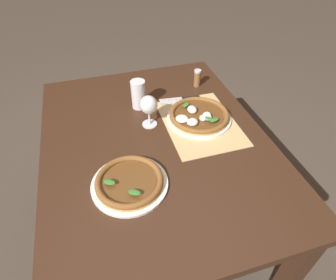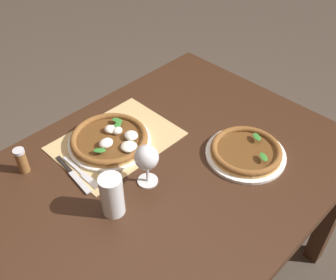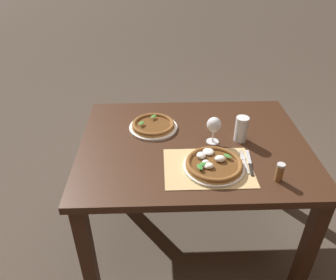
{
  "view_description": "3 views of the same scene",
  "coord_description": "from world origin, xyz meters",
  "px_view_note": "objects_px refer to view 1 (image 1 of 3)",
  "views": [
    {
      "loc": [
        -0.91,
        0.21,
        1.57
      ],
      "look_at": [
        -0.06,
        -0.04,
        0.78
      ],
      "focal_mm": 30.0,
      "sensor_mm": 36.0,
      "label": 1
    },
    {
      "loc": [
        0.69,
        0.67,
        1.72
      ],
      "look_at": [
        -0.02,
        -0.03,
        0.83
      ],
      "focal_mm": 42.0,
      "sensor_mm": 36.0,
      "label": 2
    },
    {
      "loc": [
        -0.2,
        -1.52,
        1.76
      ],
      "look_at": [
        -0.15,
        -0.06,
        0.8
      ],
      "focal_mm": 35.0,
      "sensor_mm": 36.0,
      "label": 3
    }
  ],
  "objects_px": {
    "wine_glass": "(149,106)",
    "pepper_shaker": "(197,78)",
    "pizza_near": "(199,116)",
    "fork": "(179,101)",
    "knife": "(180,99)",
    "pizza_far": "(129,182)",
    "pint_glass": "(139,95)"
  },
  "relations": [
    {
      "from": "pint_glass",
      "to": "pepper_shaker",
      "type": "distance_m",
      "value": 0.37
    },
    {
      "from": "wine_glass",
      "to": "knife",
      "type": "relative_size",
      "value": 0.72
    },
    {
      "from": "pizza_near",
      "to": "pint_glass",
      "type": "relative_size",
      "value": 2.12
    },
    {
      "from": "knife",
      "to": "pizza_near",
      "type": "bearing_deg",
      "value": -170.31
    },
    {
      "from": "pizza_near",
      "to": "pizza_far",
      "type": "distance_m",
      "value": 0.5
    },
    {
      "from": "knife",
      "to": "pizza_far",
      "type": "bearing_deg",
      "value": 143.84
    },
    {
      "from": "pizza_far",
      "to": "knife",
      "type": "relative_size",
      "value": 1.34
    },
    {
      "from": "pepper_shaker",
      "to": "pizza_far",
      "type": "bearing_deg",
      "value": 140.21
    },
    {
      "from": "pint_glass",
      "to": "pepper_shaker",
      "type": "xyz_separation_m",
      "value": [
        0.11,
        -0.35,
        -0.02
      ]
    },
    {
      "from": "pizza_far",
      "to": "pepper_shaker",
      "type": "xyz_separation_m",
      "value": [
        0.6,
        -0.5,
        0.03
      ]
    },
    {
      "from": "knife",
      "to": "pepper_shaker",
      "type": "bearing_deg",
      "value": -52.82
    },
    {
      "from": "wine_glass",
      "to": "pizza_near",
      "type": "bearing_deg",
      "value": -97.55
    },
    {
      "from": "wine_glass",
      "to": "pepper_shaker",
      "type": "bearing_deg",
      "value": -51.84
    },
    {
      "from": "pizza_near",
      "to": "pepper_shaker",
      "type": "relative_size",
      "value": 3.17
    },
    {
      "from": "pepper_shaker",
      "to": "pint_glass",
      "type": "bearing_deg",
      "value": 106.72
    },
    {
      "from": "wine_glass",
      "to": "knife",
      "type": "bearing_deg",
      "value": -51.18
    },
    {
      "from": "pizza_far",
      "to": "fork",
      "type": "distance_m",
      "value": 0.58
    },
    {
      "from": "knife",
      "to": "pepper_shaker",
      "type": "relative_size",
      "value": 2.22
    },
    {
      "from": "pizza_near",
      "to": "fork",
      "type": "bearing_deg",
      "value": 14.76
    },
    {
      "from": "pizza_near",
      "to": "pepper_shaker",
      "type": "xyz_separation_m",
      "value": [
        0.29,
        -0.1,
        0.03
      ]
    },
    {
      "from": "pint_glass",
      "to": "pizza_near",
      "type": "bearing_deg",
      "value": -127.13
    },
    {
      "from": "pint_glass",
      "to": "knife",
      "type": "height_order",
      "value": "pint_glass"
    },
    {
      "from": "pint_glass",
      "to": "knife",
      "type": "relative_size",
      "value": 0.67
    },
    {
      "from": "fork",
      "to": "wine_glass",
      "type": "bearing_deg",
      "value": 125.81
    },
    {
      "from": "pizza_far",
      "to": "fork",
      "type": "bearing_deg",
      "value": -36.7
    },
    {
      "from": "pizza_far",
      "to": "pepper_shaker",
      "type": "height_order",
      "value": "pepper_shaker"
    },
    {
      "from": "pizza_near",
      "to": "wine_glass",
      "type": "height_order",
      "value": "wine_glass"
    },
    {
      "from": "knife",
      "to": "pint_glass",
      "type": "bearing_deg",
      "value": 90.64
    },
    {
      "from": "pizza_far",
      "to": "wine_glass",
      "type": "bearing_deg",
      "value": -25.85
    },
    {
      "from": "pizza_far",
      "to": "knife",
      "type": "height_order",
      "value": "pizza_far"
    },
    {
      "from": "wine_glass",
      "to": "pepper_shaker",
      "type": "relative_size",
      "value": 1.6
    },
    {
      "from": "wine_glass",
      "to": "fork",
      "type": "height_order",
      "value": "wine_glass"
    }
  ]
}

